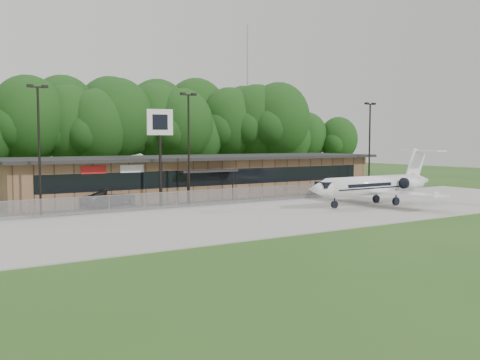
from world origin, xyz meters
TOP-DOWN VIEW (x-y plane):
  - ground at (0.00, 0.00)m, footprint 160.00×160.00m
  - apron at (0.00, 8.00)m, footprint 64.00×18.00m
  - parking_lot at (0.00, 19.50)m, footprint 50.00×9.00m
  - terminal at (-0.00, 23.94)m, footprint 41.00×11.65m
  - fence at (0.00, 15.00)m, footprint 46.00×0.04m
  - treeline at (0.00, 42.00)m, footprint 72.00×12.00m
  - radio_mast at (22.00, 48.00)m, footprint 0.20×0.20m
  - light_pole_left at (-18.00, 16.50)m, footprint 1.55×0.30m
  - light_pole_mid at (-5.00, 16.50)m, footprint 1.55×0.30m
  - light_pole_right at (18.00, 16.50)m, footprint 1.55×0.30m
  - business_jet at (9.20, 7.16)m, footprint 15.26×13.55m
  - suv at (-11.41, 19.72)m, footprint 6.58×4.53m
  - pole_sign at (-7.68, 16.79)m, footprint 2.27×0.81m

SIDE VIEW (x-z plane):
  - ground at x=0.00m, z-range 0.00..0.00m
  - parking_lot at x=0.00m, z-range 0.00..0.06m
  - apron at x=0.00m, z-range 0.00..0.08m
  - fence at x=0.00m, z-range 0.02..1.54m
  - suv at x=-11.41m, z-range 0.00..1.67m
  - business_jet at x=9.20m, z-range -0.73..4.42m
  - terminal at x=0.00m, z-range 0.03..4.33m
  - light_pole_left at x=-18.00m, z-range 0.86..11.09m
  - light_pole_mid at x=-5.00m, z-range 0.86..11.09m
  - light_pole_right at x=18.00m, z-range 0.86..11.09m
  - pole_sign at x=-7.68m, z-range 2.30..11.00m
  - treeline at x=0.00m, z-range 0.00..15.00m
  - radio_mast at x=22.00m, z-range 0.00..25.00m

